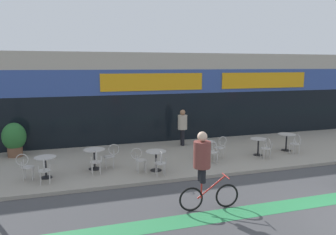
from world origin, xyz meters
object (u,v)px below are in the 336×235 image
Objects in this scene: cafe_chair_0_near at (44,169)px; cafe_chair_0_side at (26,165)px; cafe_chair_1_near at (96,160)px; pedestrian_near_end at (182,124)px; bistro_table_4 at (258,143)px; cyclist_2 at (204,164)px; planter_pot at (14,138)px; cafe_chair_3_near at (213,151)px; bistro_table_1 at (94,155)px; bistro_table_5 at (287,139)px; bistro_table_0 at (45,163)px; bistro_table_3 at (207,147)px; cafe_chair_1_side at (111,154)px; cafe_chair_4_near at (267,147)px; bistro_table_2 at (156,157)px; cafe_chair_2_near at (161,162)px; cafe_chair_3_side at (221,146)px; cafe_chair_5_near at (296,142)px; cafe_chair_2_side at (139,158)px.

cafe_chair_0_side is (-0.63, 0.63, 0.00)m from cafe_chair_0_near.
pedestrian_near_end reaches higher than cafe_chair_1_near.
bistro_table_4 is 0.42× the size of pedestrian_near_end.
bistro_table_4 is at bearing 46.69° from cyclist_2.
cafe_chair_3_near is at bearing -24.46° from planter_pot.
bistro_table_1 is 1.01× the size of bistro_table_5.
bistro_table_3 reaches higher than bistro_table_0.
cafe_chair_1_side is 6.24m from cafe_chair_4_near.
cafe_chair_0_near is (-8.50, -0.96, -0.00)m from bistro_table_4.
bistro_table_5 is at bearing 2.74° from bistro_table_3.
cafe_chair_0_near reaches higher than bistro_table_4.
bistro_table_3 is at bearing 18.64° from bistro_table_2.
cafe_chair_0_near and cafe_chair_4_near have the same top height.
cafe_chair_2_near is 1.00× the size of cafe_chair_4_near.
bistro_table_5 is (3.98, 0.19, 0.02)m from bistro_table_3.
cafe_chair_3_side reaches higher than bistro_table_0.
bistro_table_0 is 0.82× the size of cafe_chair_4_near.
cafe_chair_2_near is at bearing 104.96° from cafe_chair_4_near.
cafe_chair_2_near is at bearing -8.84° from cafe_chair_0_side.
bistro_table_3 is 0.83× the size of cafe_chair_2_near.
bistro_table_2 is 2.37m from cafe_chair_3_near.
cafe_chair_5_near is (1.64, 0.29, 0.00)m from cafe_chair_4_near.
cyclist_2 reaches higher than cafe_chair_5_near.
cafe_chair_1_near is at bearing -89.82° from bistro_table_1.
cafe_chair_3_near is (6.15, 0.44, 0.00)m from cafe_chair_0_near.
bistro_table_0 is at bearing -175.88° from bistro_table_3.
cafe_chair_0_side and cafe_chair_3_near have the same top height.
pedestrian_near_end is (2.22, 3.32, 0.50)m from bistro_table_2.
bistro_table_5 is 0.86× the size of cafe_chair_0_side.
bistro_table_1 is 0.87× the size of cafe_chair_3_near.
cafe_chair_3_side is at bearing 111.33° from pedestrian_near_end.
cafe_chair_1_near is at bearing 174.80° from cafe_chair_2_side.
cafe_chair_3_side is (-3.36, -0.18, -0.03)m from bistro_table_5.
cafe_chair_1_side is 3.91m from cafe_chair_3_near.
cafe_chair_2_near is 6.43m from cafe_chair_5_near.
bistro_table_2 is at bearing 5.19° from cafe_chair_2_near.
cafe_chair_0_side is at bearing -176.30° from bistro_table_3.
cafe_chair_2_side is 1.00× the size of cafe_chair_3_near.
planter_pot is (-4.55, 3.60, 0.26)m from cafe_chair_2_side.
bistro_table_0 is 6.72m from pedestrian_near_end.
cafe_chair_1_side is at bearing 38.21° from pedestrian_near_end.
cafe_chair_1_side is (-6.21, 0.13, -0.00)m from bistro_table_4.
cafe_chair_3_near is 0.52× the size of pedestrian_near_end.
bistro_table_3 is at bearing 97.57° from pedestrian_near_end.
cafe_chair_2_near is at bearing -96.61° from cafe_chair_0_near.
cafe_chair_1_side is at bearing 178.76° from bistro_table_4.
bistro_table_2 is 0.52× the size of planter_pot.
cafe_chair_1_near is (-6.83, -0.48, -0.00)m from bistro_table_4.
cafe_chair_0_near is at bearing -175.90° from bistro_table_2.
cafe_chair_2_near is (2.11, -0.83, 0.00)m from cafe_chair_1_near.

